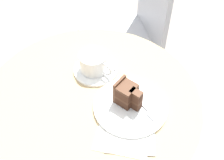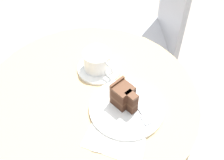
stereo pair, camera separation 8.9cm
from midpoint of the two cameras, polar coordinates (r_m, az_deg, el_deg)
The scene contains 9 objects.
cafe_table at distance 1.00m, azimuth -6.56°, elevation -8.27°, with size 0.71×0.71×0.73m.
saucer at distance 0.97m, azimuth -5.97°, elevation 1.91°, with size 0.15×0.15×0.01m.
coffee_cup at distance 0.95m, azimuth -6.45°, elevation 3.51°, with size 0.13×0.09×0.07m.
teaspoon at distance 0.98m, azimuth -3.40°, elevation 2.95°, with size 0.10×0.02×0.00m.
cake_plate at distance 0.87m, azimuth 0.83°, elevation -5.53°, with size 0.23×0.23×0.01m.
cake_slice at distance 0.84m, azimuth 0.05°, elevation -3.10°, with size 0.08×0.06×0.08m.
fork at distance 0.86m, azimuth 3.79°, elevation -5.74°, with size 0.13×0.06×0.00m.
napkin at distance 0.82m, azimuth -0.10°, elevation -10.66°, with size 0.22×0.21×0.00m.
cafe_chair at distance 1.47m, azimuth 2.67°, elevation 10.60°, with size 0.53×0.53×0.88m.
Camera 1 is at (0.39, -0.39, 1.44)m, focal length 45.00 mm.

